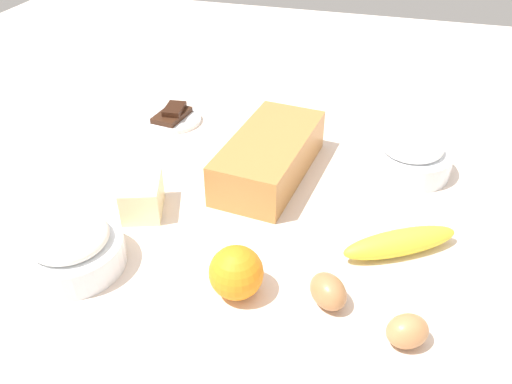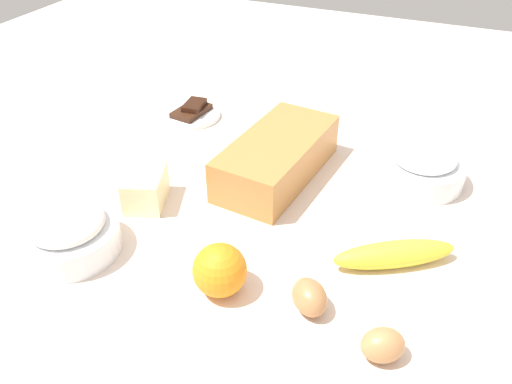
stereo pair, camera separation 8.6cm
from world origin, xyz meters
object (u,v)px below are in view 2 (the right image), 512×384
(flour_bowl, at_px, (69,233))
(chocolate_plate, at_px, (192,113))
(butter_block, at_px, (145,188))
(egg_near_butter, at_px, (383,345))
(egg_beside_bowl, at_px, (309,297))
(banana, at_px, (394,254))
(sugar_bowl, at_px, (422,166))
(orange_fruit, at_px, (220,270))
(loaf_pan, at_px, (277,156))

(flour_bowl, height_order, chocolate_plate, flour_bowl)
(butter_block, relative_size, egg_near_butter, 1.61)
(egg_beside_bowl, bearing_deg, banana, -33.55)
(flour_bowl, xyz_separation_m, sugar_bowl, (0.41, -0.47, -0.00))
(butter_block, height_order, chocolate_plate, butter_block)
(egg_near_butter, bearing_deg, flour_bowl, 89.06)
(banana, height_order, butter_block, butter_block)
(flour_bowl, relative_size, butter_block, 1.69)
(orange_fruit, relative_size, egg_near_butter, 1.38)
(banana, relative_size, egg_near_butter, 3.40)
(orange_fruit, bearing_deg, egg_near_butter, -95.62)
(loaf_pan, height_order, flour_bowl, loaf_pan)
(loaf_pan, height_order, chocolate_plate, loaf_pan)
(egg_beside_bowl, bearing_deg, butter_block, 70.28)
(butter_block, distance_m, chocolate_plate, 0.33)
(banana, distance_m, chocolate_plate, 0.60)
(banana, xyz_separation_m, orange_fruit, (-0.15, 0.22, 0.02))
(sugar_bowl, height_order, egg_beside_bowl, sugar_bowl)
(butter_block, height_order, egg_beside_bowl, butter_block)
(loaf_pan, xyz_separation_m, banana, (-0.16, -0.25, -0.02))
(flour_bowl, bearing_deg, butter_block, -13.95)
(banana, xyz_separation_m, egg_beside_bowl, (-0.13, 0.09, 0.00))
(banana, bearing_deg, egg_near_butter, -173.94)
(loaf_pan, relative_size, egg_beside_bowl, 4.74)
(egg_beside_bowl, bearing_deg, loaf_pan, 28.86)
(loaf_pan, relative_size, chocolate_plate, 2.25)
(egg_beside_bowl, bearing_deg, chocolate_plate, 44.08)
(egg_near_butter, bearing_deg, loaf_pan, 39.03)
(orange_fruit, distance_m, butter_block, 0.25)
(loaf_pan, bearing_deg, chocolate_plate, 67.19)
(chocolate_plate, bearing_deg, egg_beside_bowl, -135.92)
(loaf_pan, relative_size, orange_fruit, 3.78)
(egg_beside_bowl, relative_size, chocolate_plate, 0.47)
(loaf_pan, height_order, egg_beside_bowl, loaf_pan)
(loaf_pan, xyz_separation_m, butter_block, (-0.17, 0.18, -0.01))
(loaf_pan, distance_m, flour_bowl, 0.39)
(loaf_pan, xyz_separation_m, flour_bowl, (-0.32, 0.22, -0.01))
(flour_bowl, relative_size, orange_fruit, 1.97)
(flour_bowl, xyz_separation_m, chocolate_plate, (0.47, 0.05, -0.02))
(sugar_bowl, bearing_deg, loaf_pan, 108.36)
(flour_bowl, xyz_separation_m, egg_beside_bowl, (0.03, -0.38, -0.01))
(loaf_pan, distance_m, banana, 0.30)
(banana, xyz_separation_m, chocolate_plate, (0.31, 0.52, -0.01))
(loaf_pan, distance_m, egg_near_butter, 0.43)
(flour_bowl, bearing_deg, egg_near_butter, -90.94)
(loaf_pan, bearing_deg, flour_bowl, 152.49)
(orange_fruit, bearing_deg, chocolate_plate, 33.27)
(butter_block, xyz_separation_m, egg_beside_bowl, (-0.12, -0.34, -0.01))
(banana, bearing_deg, sugar_bowl, -0.62)
(loaf_pan, bearing_deg, egg_near_butter, -134.73)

